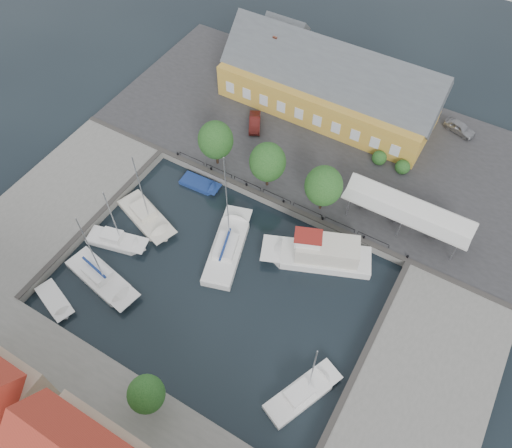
{
  "coord_description": "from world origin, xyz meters",
  "views": [
    {
      "loc": [
        16.6,
        -22.31,
        45.91
      ],
      "look_at": [
        0.0,
        6.0,
        1.5
      ],
      "focal_mm": 35.0,
      "sensor_mm": 36.0,
      "label": 1
    }
  ],
  "objects_px": {
    "car_silver": "(460,128)",
    "tent_canopy": "(408,210)",
    "trawler": "(321,255)",
    "warehouse": "(325,84)",
    "west_boat_c": "(116,241)",
    "west_boat_d": "(101,279)",
    "launch_sw": "(55,301)",
    "east_boat_c": "(301,395)",
    "launch_nw": "(200,185)",
    "center_sailboat": "(227,249)",
    "west_boat_b": "(146,217)",
    "car_red": "(255,122)"
  },
  "relations": [
    {
      "from": "launch_nw",
      "to": "west_boat_c",
      "type": "bearing_deg",
      "value": -105.3
    },
    {
      "from": "launch_sw",
      "to": "launch_nw",
      "type": "distance_m",
      "value": 20.98
    },
    {
      "from": "warehouse",
      "to": "west_boat_d",
      "type": "bearing_deg",
      "value": -102.97
    },
    {
      "from": "launch_sw",
      "to": "west_boat_c",
      "type": "bearing_deg",
      "value": 85.37
    },
    {
      "from": "trawler",
      "to": "warehouse",
      "type": "bearing_deg",
      "value": 115.42
    },
    {
      "from": "trawler",
      "to": "west_boat_c",
      "type": "bearing_deg",
      "value": -155.29
    },
    {
      "from": "west_boat_c",
      "to": "launch_sw",
      "type": "height_order",
      "value": "west_boat_c"
    },
    {
      "from": "car_silver",
      "to": "west_boat_d",
      "type": "bearing_deg",
      "value": 163.95
    },
    {
      "from": "tent_canopy",
      "to": "center_sailboat",
      "type": "bearing_deg",
      "value": -141.42
    },
    {
      "from": "east_boat_c",
      "to": "warehouse",
      "type": "bearing_deg",
      "value": 113.13
    },
    {
      "from": "car_silver",
      "to": "center_sailboat",
      "type": "bearing_deg",
      "value": 168.35
    },
    {
      "from": "warehouse",
      "to": "west_boat_d",
      "type": "height_order",
      "value": "west_boat_d"
    },
    {
      "from": "car_silver",
      "to": "west_boat_b",
      "type": "bearing_deg",
      "value": 156.11
    },
    {
      "from": "tent_canopy",
      "to": "center_sailboat",
      "type": "height_order",
      "value": "center_sailboat"
    },
    {
      "from": "car_red",
      "to": "west_boat_b",
      "type": "xyz_separation_m",
      "value": [
        -3.45,
        -18.76,
        -1.41
      ]
    },
    {
      "from": "car_silver",
      "to": "tent_canopy",
      "type": "bearing_deg",
      "value": -166.25
    },
    {
      "from": "trawler",
      "to": "east_boat_c",
      "type": "relative_size",
      "value": 1.24
    },
    {
      "from": "warehouse",
      "to": "west_boat_c",
      "type": "distance_m",
      "value": 33.31
    },
    {
      "from": "launch_sw",
      "to": "trawler",
      "type": "bearing_deg",
      "value": 40.82
    },
    {
      "from": "center_sailboat",
      "to": "launch_sw",
      "type": "bearing_deg",
      "value": -129.99
    },
    {
      "from": "center_sailboat",
      "to": "trawler",
      "type": "relative_size",
      "value": 1.16
    },
    {
      "from": "tent_canopy",
      "to": "west_boat_d",
      "type": "relative_size",
      "value": 1.14
    },
    {
      "from": "west_boat_b",
      "to": "launch_nw",
      "type": "bearing_deg",
      "value": 71.76
    },
    {
      "from": "center_sailboat",
      "to": "trawler",
      "type": "distance_m",
      "value": 10.19
    },
    {
      "from": "warehouse",
      "to": "west_boat_d",
      "type": "distance_m",
      "value": 37.18
    },
    {
      "from": "tent_canopy",
      "to": "car_red",
      "type": "xyz_separation_m",
      "value": [
        -22.4,
        5.49,
        -2.01
      ]
    },
    {
      "from": "tent_canopy",
      "to": "west_boat_c",
      "type": "distance_m",
      "value": 32.12
    },
    {
      "from": "car_red",
      "to": "launch_nw",
      "type": "xyz_separation_m",
      "value": [
        -1.03,
        -11.41,
        -1.58
      ]
    },
    {
      "from": "west_boat_b",
      "to": "west_boat_c",
      "type": "xyz_separation_m",
      "value": [
        -0.78,
        -4.36,
        0.0
      ]
    },
    {
      "from": "launch_nw",
      "to": "center_sailboat",
      "type": "bearing_deg",
      "value": -38.53
    },
    {
      "from": "warehouse",
      "to": "west_boat_b",
      "type": "xyz_separation_m",
      "value": [
        -9.26,
        -27.13,
        -4.17
      ]
    },
    {
      "from": "warehouse",
      "to": "launch_sw",
      "type": "xyz_separation_m",
      "value": [
        -10.76,
        -40.39,
        -4.34
      ]
    },
    {
      "from": "launch_sw",
      "to": "car_red",
      "type": "bearing_deg",
      "value": 81.21
    },
    {
      "from": "car_silver",
      "to": "center_sailboat",
      "type": "height_order",
      "value": "center_sailboat"
    },
    {
      "from": "center_sailboat",
      "to": "east_boat_c",
      "type": "height_order",
      "value": "center_sailboat"
    },
    {
      "from": "trawler",
      "to": "west_boat_d",
      "type": "height_order",
      "value": "west_boat_d"
    },
    {
      "from": "west_boat_d",
      "to": "launch_sw",
      "type": "height_order",
      "value": "west_boat_d"
    },
    {
      "from": "west_boat_d",
      "to": "launch_nw",
      "type": "height_order",
      "value": "west_boat_d"
    },
    {
      "from": "east_boat_c",
      "to": "car_silver",
      "type": "bearing_deg",
      "value": 87.03
    },
    {
      "from": "warehouse",
      "to": "trawler",
      "type": "distance_m",
      "value": 24.65
    },
    {
      "from": "car_silver",
      "to": "west_boat_c",
      "type": "bearing_deg",
      "value": 158.97
    },
    {
      "from": "car_silver",
      "to": "car_red",
      "type": "height_order",
      "value": "car_silver"
    },
    {
      "from": "car_silver",
      "to": "west_boat_b",
      "type": "distance_m",
      "value": 41.18
    },
    {
      "from": "tent_canopy",
      "to": "launch_sw",
      "type": "distance_m",
      "value": 38.27
    },
    {
      "from": "car_red",
      "to": "launch_sw",
      "type": "bearing_deg",
      "value": -127.26
    },
    {
      "from": "east_boat_c",
      "to": "west_boat_c",
      "type": "height_order",
      "value": "east_boat_c"
    },
    {
      "from": "west_boat_c",
      "to": "launch_nw",
      "type": "relative_size",
      "value": 1.85
    },
    {
      "from": "car_silver",
      "to": "launch_nw",
      "type": "height_order",
      "value": "car_silver"
    },
    {
      "from": "west_boat_b",
      "to": "launch_nw",
      "type": "height_order",
      "value": "west_boat_b"
    },
    {
      "from": "trawler",
      "to": "launch_nw",
      "type": "height_order",
      "value": "trawler"
    }
  ]
}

